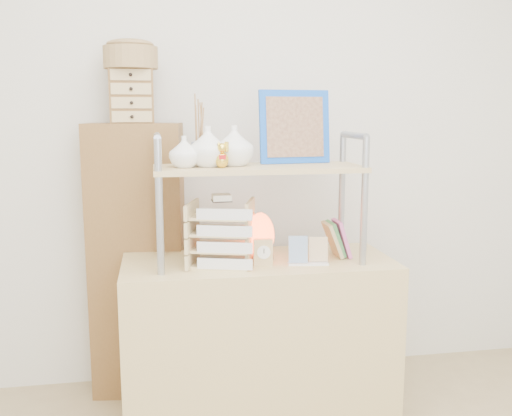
{
  "coord_description": "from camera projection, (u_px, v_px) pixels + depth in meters",
  "views": [
    {
      "loc": [
        -0.44,
        -1.22,
        1.4
      ],
      "look_at": [
        -0.01,
        1.2,
        0.99
      ],
      "focal_mm": 40.0,
      "sensor_mm": 36.0,
      "label": 1
    }
  ],
  "objects": [
    {
      "name": "letter_tray",
      "position": [
        222.0,
        237.0,
        2.45
      ],
      "size": [
        0.31,
        0.3,
        0.31
      ],
      "color": "tan",
      "rests_on": "desk"
    },
    {
      "name": "woven_basket",
      "position": [
        131.0,
        58.0,
        2.63
      ],
      "size": [
        0.25,
        0.25,
        0.1
      ],
      "primitive_type": "cylinder",
      "color": "olive",
      "rests_on": "drawer_chest"
    },
    {
      "name": "cabinet",
      "position": [
        138.0,
        261.0,
        2.82
      ],
      "size": [
        0.48,
        0.3,
        1.35
      ],
      "primitive_type": "cube",
      "rotation": [
        0.0,
        0.0,
        -0.13
      ],
      "color": "brown",
      "rests_on": "ground"
    },
    {
      "name": "postcard_stand",
      "position": [
        308.0,
        256.0,
        2.47
      ],
      "size": [
        0.18,
        0.07,
        0.13
      ],
      "color": "white",
      "rests_on": "desk"
    },
    {
      "name": "desk",
      "position": [
        259.0,
        340.0,
        2.6
      ],
      "size": [
        1.2,
        0.5,
        0.75
      ],
      "primitive_type": "cube",
      "color": "tan",
      "rests_on": "ground"
    },
    {
      "name": "drawer_chest",
      "position": [
        132.0,
        96.0,
        2.66
      ],
      "size": [
        0.2,
        0.16,
        0.25
      ],
      "color": "brown",
      "rests_on": "cabinet"
    },
    {
      "name": "salt_lamp",
      "position": [
        260.0,
        236.0,
        2.54
      ],
      "size": [
        0.14,
        0.13,
        0.21
      ],
      "color": "brown",
      "rests_on": "desk"
    },
    {
      "name": "hutch",
      "position": [
        244.0,
        159.0,
        2.46
      ],
      "size": [
        0.9,
        0.34,
        0.75
      ],
      "color": "#999DA7",
      "rests_on": "desk"
    },
    {
      "name": "room_shell",
      "position": [
        310.0,
        6.0,
        1.6
      ],
      "size": [
        3.42,
        3.41,
        2.61
      ],
      "color": "silver",
      "rests_on": "ground"
    },
    {
      "name": "desk_clock",
      "position": [
        263.0,
        252.0,
        2.44
      ],
      "size": [
        0.09,
        0.05,
        0.12
      ],
      "color": "tan",
      "rests_on": "desk"
    }
  ]
}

